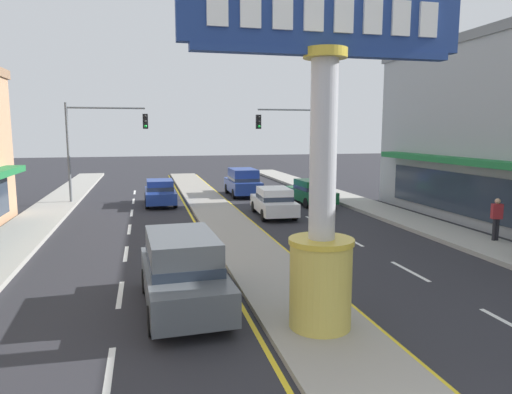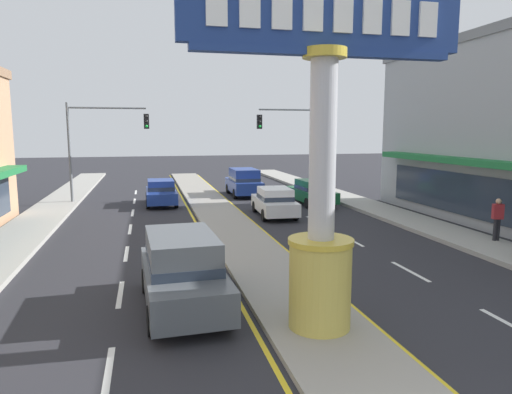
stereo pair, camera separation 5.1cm
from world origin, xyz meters
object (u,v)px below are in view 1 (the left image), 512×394
Objects in this scene: district_sign at (323,173)px; traffic_light_right_side at (299,135)px; sedan_far_left_oncoming at (160,192)px; sedan_mid_left_lane at (311,192)px; traffic_light_left_side at (98,135)px; suv_far_right_lane at (183,270)px; sedan_near_left_lane at (274,202)px; suv_near_right_lane at (243,182)px; pedestrian_near_kerb at (497,217)px.

traffic_light_right_side is at bearing 72.49° from district_sign.
sedan_mid_left_lane is at bearing -12.51° from sedan_far_left_oncoming.
traffic_light_left_side is at bearing 158.96° from sedan_far_left_oncoming.
sedan_far_left_oncoming is (0.00, 17.03, -0.20)m from suv_far_right_lane.
traffic_light_right_side is at bearing 62.87° from suv_far_right_lane.
sedan_near_left_lane is (9.34, -6.66, -3.46)m from traffic_light_left_side.
suv_near_right_lane is (2.88, 21.94, -2.63)m from district_sign.
sedan_far_left_oncoming is 2.54× the size of pedestrian_near_kerb.
traffic_light_left_side reaches higher than suv_far_right_lane.
sedan_mid_left_lane is at bearing 58.90° from suv_far_right_lane.
pedestrian_near_kerb reaches higher than sedan_mid_left_lane.
sedan_far_left_oncoming is at bearing -172.67° from traffic_light_right_side.
traffic_light_left_side is at bearing 107.37° from district_sign.
sedan_near_left_lane is at bearing 78.40° from district_sign.
district_sign is 4.50m from suv_far_right_lane.
sedan_mid_left_lane is (3.31, 3.27, 0.00)m from sedan_near_left_lane.
suv_near_right_lane reaches higher than sedan_mid_left_lane.
traffic_light_right_side is (12.92, -0.18, 0.00)m from traffic_light_left_side.
suv_near_right_lane is at bearing 82.53° from district_sign.
traffic_light_right_side is at bearing 102.90° from pedestrian_near_kerb.
sedan_far_left_oncoming is at bearing 137.46° from sedan_near_left_lane.
sedan_mid_left_lane is (3.30, -4.68, -0.20)m from suv_near_right_lane.
suv_near_right_lane is 1.05× the size of sedan_near_left_lane.
district_sign is 21.48m from traffic_light_right_side.
sedan_mid_left_lane and sedan_far_left_oncoming have the same top height.
pedestrian_near_kerb is (3.61, -11.33, 0.35)m from sedan_mid_left_lane.
traffic_light_left_side reaches higher than sedan_near_left_lane.
suv_far_right_lane is (-9.34, -18.23, -3.26)m from traffic_light_right_side.
pedestrian_near_kerb is (9.79, 5.94, -2.48)m from district_sign.
suv_far_right_lane is 1.07× the size of sedan_mid_left_lane.
suv_far_right_lane reaches higher than pedestrian_near_kerb.
traffic_light_left_side and traffic_light_right_side have the same top height.
suv_far_right_lane is 13.09m from sedan_near_left_lane.
district_sign is 1.22× the size of traffic_light_right_side.
suv_near_right_lane is at bearing 89.98° from sedan_near_left_lane.
sedan_far_left_oncoming is at bearing 98.49° from district_sign.
district_sign is at bearing -101.60° from sedan_near_left_lane.
district_sign is 14.57m from sedan_near_left_lane.
district_sign is 11.72m from pedestrian_near_kerb.
sedan_mid_left_lane is 1.02× the size of sedan_far_left_oncoming.
district_sign reaches higher than traffic_light_left_side.
traffic_light_left_side is 1.34× the size of suv_near_right_lane.
traffic_light_left_side is 1.41× the size of sedan_mid_left_lane.
district_sign reaches higher than traffic_light_right_side.
district_sign reaches higher than suv_far_right_lane.
sedan_mid_left_lane is 11.89m from pedestrian_near_kerb.
traffic_light_left_side is at bearing 179.21° from traffic_light_right_side.
suv_near_right_lane is 20.52m from suv_far_right_lane.
suv_far_right_lane is 13.20m from pedestrian_near_kerb.
sedan_mid_left_lane is (6.18, 17.26, -2.83)m from district_sign.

